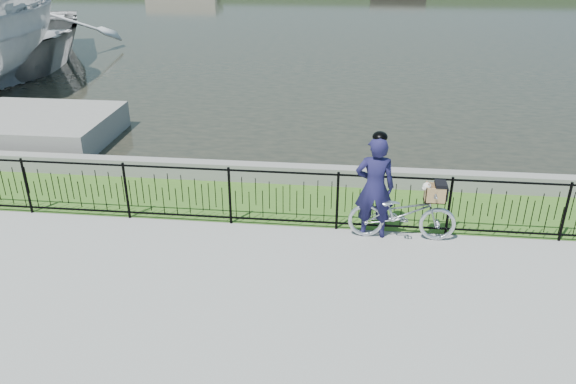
# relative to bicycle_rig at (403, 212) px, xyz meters

# --- Properties ---
(ground) EXTENTS (120.00, 120.00, 0.00)m
(ground) POSITION_rel_bicycle_rig_xyz_m (-2.17, -1.40, -0.51)
(ground) COLOR gray
(ground) RESTS_ON ground
(grass_strip) EXTENTS (60.00, 2.00, 0.01)m
(grass_strip) POSITION_rel_bicycle_rig_xyz_m (-2.17, 1.20, -0.51)
(grass_strip) COLOR #3A631F
(grass_strip) RESTS_ON ground
(water) EXTENTS (120.00, 120.00, 0.00)m
(water) POSITION_rel_bicycle_rig_xyz_m (-2.17, 31.60, -0.51)
(water) COLOR #27271E
(water) RESTS_ON ground
(quay_wall) EXTENTS (60.00, 0.30, 0.40)m
(quay_wall) POSITION_rel_bicycle_rig_xyz_m (-2.17, 2.20, -0.31)
(quay_wall) COLOR gray
(quay_wall) RESTS_ON ground
(fence) EXTENTS (14.00, 0.06, 1.15)m
(fence) POSITION_rel_bicycle_rig_xyz_m (-2.17, 0.20, 0.06)
(fence) COLOR black
(fence) RESTS_ON ground
(bicycle_rig) EXTENTS (1.91, 0.67, 1.15)m
(bicycle_rig) POSITION_rel_bicycle_rig_xyz_m (0.00, 0.00, 0.00)
(bicycle_rig) COLOR silver
(bicycle_rig) RESTS_ON ground
(cyclist) EXTENTS (0.70, 0.46, 1.98)m
(cyclist) POSITION_rel_bicycle_rig_xyz_m (-0.53, 0.04, 0.46)
(cyclist) COLOR #18163E
(cyclist) RESTS_ON ground
(boat_far) EXTENTS (10.29, 12.56, 2.27)m
(boat_far) POSITION_rel_bicycle_rig_xyz_m (-14.54, 12.09, 0.63)
(boat_far) COLOR #BEBEBE
(boat_far) RESTS_ON water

